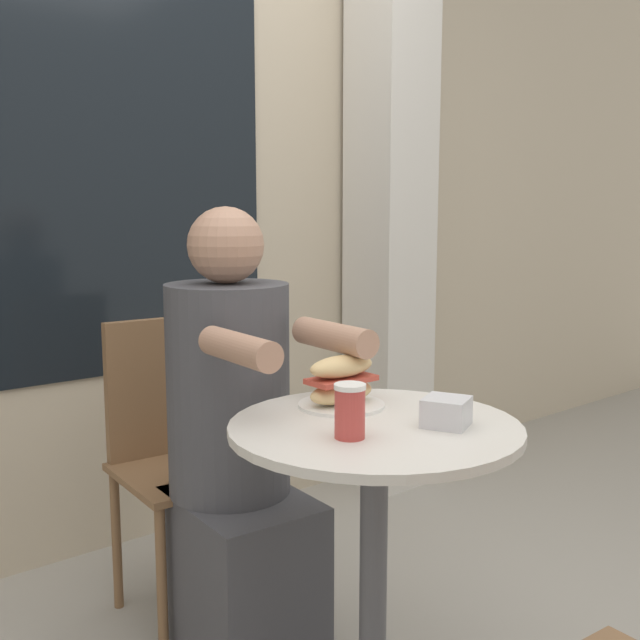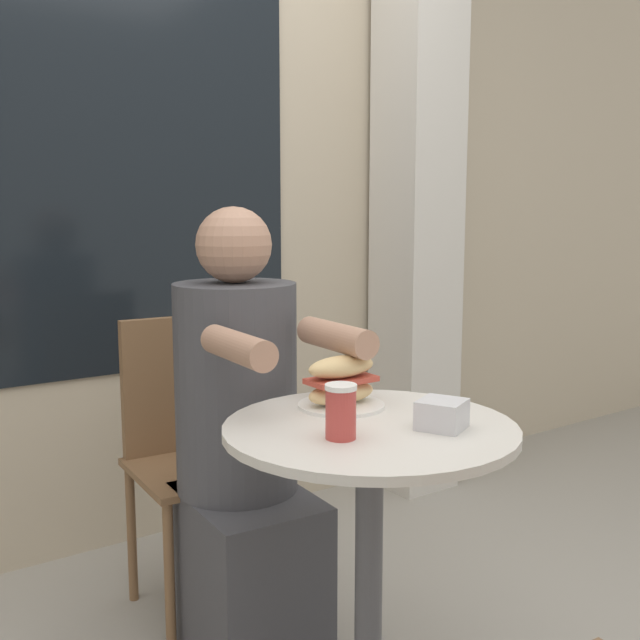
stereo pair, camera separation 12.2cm
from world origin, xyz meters
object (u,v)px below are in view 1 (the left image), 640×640
cafe_table (374,517)px  diner_chair (175,437)px  drink_cup (350,411)px  seated_diner (236,466)px  sandwich_on_plate (341,384)px

cafe_table → diner_chair: 0.83m
diner_chair → cafe_table: bearing=95.6°
cafe_table → drink_cup: (-0.11, -0.04, 0.26)m
diner_chair → drink_cup: diner_chair is taller
cafe_table → seated_diner: 0.49m
cafe_table → diner_chair: size_ratio=0.86×
drink_cup → diner_chair: bearing=84.6°
cafe_table → sandwich_on_plate: size_ratio=3.76×
cafe_table → drink_cup: drink_cup is taller
diner_chair → seated_diner: bearing=92.5°
seated_diner → sandwich_on_plate: (0.07, -0.34, 0.27)m
cafe_table → sandwich_on_plate: bearing=76.5°
cafe_table → sandwich_on_plate: sandwich_on_plate is taller
sandwich_on_plate → drink_cup: bearing=-127.2°
diner_chair → drink_cup: (-0.08, -0.87, 0.28)m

